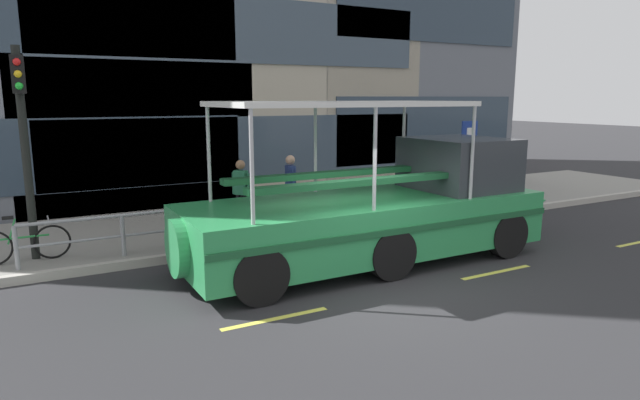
# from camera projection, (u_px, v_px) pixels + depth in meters

# --- Properties ---
(ground_plane) EXTENTS (120.00, 120.00, 0.00)m
(ground_plane) POSITION_uv_depth(u_px,v_px,m) (377.00, 282.00, 10.24)
(ground_plane) COLOR #2B2B2D
(sidewalk) EXTENTS (32.00, 4.80, 0.18)m
(sidewalk) POSITION_uv_depth(u_px,v_px,m) (262.00, 220.00, 15.05)
(sidewalk) COLOR gray
(sidewalk) RESTS_ON ground_plane
(curb_edge) EXTENTS (32.00, 0.18, 0.18)m
(curb_edge) POSITION_uv_depth(u_px,v_px,m) (303.00, 240.00, 12.91)
(curb_edge) COLOR #B2ADA3
(curb_edge) RESTS_ON ground_plane
(lane_centreline) EXTENTS (25.80, 0.12, 0.01)m
(lane_centreline) POSITION_uv_depth(u_px,v_px,m) (399.00, 293.00, 9.66)
(lane_centreline) COLOR #DBD64C
(lane_centreline) RESTS_ON ground_plane
(curb_guardrail) EXTENTS (11.71, 0.09, 0.89)m
(curb_guardrail) POSITION_uv_depth(u_px,v_px,m) (292.00, 209.00, 13.02)
(curb_guardrail) COLOR gray
(curb_guardrail) RESTS_ON sidewalk
(traffic_light_pole) EXTENTS (0.24, 0.46, 4.22)m
(traffic_light_pole) POSITION_uv_depth(u_px,v_px,m) (24.00, 133.00, 10.59)
(traffic_light_pole) COLOR black
(traffic_light_pole) RESTS_ON sidewalk
(parking_sign) EXTENTS (0.60, 0.12, 2.56)m
(parking_sign) POSITION_uv_depth(u_px,v_px,m) (468.00, 148.00, 16.26)
(parking_sign) COLOR #4C4F54
(parking_sign) RESTS_ON sidewalk
(leaned_bicycle) EXTENTS (1.74, 0.46, 0.96)m
(leaned_bicycle) POSITION_uv_depth(u_px,v_px,m) (23.00, 244.00, 10.79)
(leaned_bicycle) COLOR black
(leaned_bicycle) RESTS_ON sidewalk
(duck_tour_boat) EXTENTS (9.59, 2.65, 3.35)m
(duck_tour_boat) POSITION_uv_depth(u_px,v_px,m) (388.00, 209.00, 11.56)
(duck_tour_boat) COLOR #2D9351
(duck_tour_boat) RESTS_ON ground_plane
(pedestrian_near_bow) EXTENTS (0.39, 0.30, 1.56)m
(pedestrian_near_bow) POSITION_uv_depth(u_px,v_px,m) (411.00, 180.00, 15.43)
(pedestrian_near_bow) COLOR black
(pedestrian_near_bow) RESTS_ON sidewalk
(pedestrian_mid_left) EXTENTS (0.24, 0.51, 1.78)m
(pedestrian_mid_left) POSITION_uv_depth(u_px,v_px,m) (291.00, 182.00, 14.08)
(pedestrian_mid_left) COLOR #47423D
(pedestrian_mid_left) RESTS_ON sidewalk
(pedestrian_mid_right) EXTENTS (0.34, 0.41, 1.72)m
(pedestrian_mid_right) POSITION_uv_depth(u_px,v_px,m) (241.00, 187.00, 13.55)
(pedestrian_mid_right) COLOR black
(pedestrian_mid_right) RESTS_ON sidewalk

